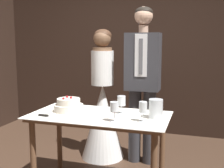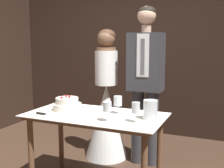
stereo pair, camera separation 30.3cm
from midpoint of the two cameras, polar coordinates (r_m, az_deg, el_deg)
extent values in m
cube|color=black|center=(4.62, 8.48, 7.86)|extent=(4.73, 0.12, 2.85)
cylinder|color=brown|center=(2.90, -13.18, -13.98)|extent=(0.06, 0.06, 0.74)
cylinder|color=brown|center=(3.30, -7.70, -11.01)|extent=(0.06, 0.06, 0.74)
cylinder|color=brown|center=(2.91, 12.68, -13.85)|extent=(0.06, 0.06, 0.74)
cube|color=brown|center=(2.71, -0.22, -6.71)|extent=(1.27, 0.64, 0.03)
cube|color=white|center=(2.71, -0.22, -6.29)|extent=(1.33, 0.70, 0.01)
cylinder|color=silver|center=(2.88, -6.13, -4.65)|extent=(0.29, 0.29, 0.07)
cylinder|color=silver|center=(2.87, -6.15, -3.40)|extent=(0.23, 0.23, 0.06)
sphere|color=red|center=(2.85, -5.67, -2.63)|extent=(0.02, 0.02, 0.02)
sphere|color=red|center=(2.91, -6.38, -2.44)|extent=(0.02, 0.02, 0.02)
sphere|color=red|center=(2.83, -7.23, -2.77)|extent=(0.02, 0.02, 0.02)
cube|color=silver|center=(2.63, -7.42, -6.67)|extent=(0.33, 0.03, 0.00)
cylinder|color=black|center=(2.75, -11.22, -5.92)|extent=(0.10, 0.02, 0.02)
cylinder|color=silver|center=(2.74, 4.37, -6.01)|extent=(0.08, 0.08, 0.00)
cylinder|color=silver|center=(2.73, 4.38, -5.21)|extent=(0.01, 0.01, 0.07)
cylinder|color=silver|center=(2.71, 4.40, -3.46)|extent=(0.08, 0.08, 0.09)
cylinder|color=silver|center=(2.46, 8.39, -7.75)|extent=(0.07, 0.07, 0.00)
cylinder|color=silver|center=(2.45, 8.41, -6.80)|extent=(0.01, 0.01, 0.08)
cylinder|color=silver|center=(2.43, 8.45, -4.81)|extent=(0.07, 0.07, 0.09)
cylinder|color=maroon|center=(2.44, 8.44, -5.45)|extent=(0.06, 0.06, 0.04)
cylinder|color=silver|center=(2.47, 2.55, -7.62)|extent=(0.07, 0.07, 0.00)
cylinder|color=silver|center=(2.46, 2.55, -6.57)|extent=(0.01, 0.01, 0.09)
cylinder|color=silver|center=(2.44, 2.57, -4.63)|extent=(0.08, 0.08, 0.08)
cylinder|color=maroon|center=(2.44, 2.56, -5.17)|extent=(0.06, 0.06, 0.03)
cylinder|color=silver|center=(2.56, 11.20, -5.21)|extent=(0.13, 0.13, 0.18)
cylinder|color=silver|center=(2.57, 11.17, -6.26)|extent=(0.06, 0.06, 0.08)
sphere|color=#F9CC4C|center=(2.56, 11.20, -5.14)|extent=(0.02, 0.02, 0.02)
cone|color=white|center=(3.60, 1.27, -7.57)|extent=(0.54, 0.54, 0.94)
cylinder|color=white|center=(3.48, 1.31, 3.28)|extent=(0.28, 0.28, 0.42)
cylinder|color=brown|center=(3.47, 1.32, 7.10)|extent=(0.24, 0.24, 0.04)
sphere|color=brown|center=(3.46, 1.33, 9.25)|extent=(0.22, 0.22, 0.22)
ellipsoid|color=#472D1E|center=(3.48, 1.44, 9.78)|extent=(0.22, 0.22, 0.16)
cylinder|color=#38383D|center=(3.48, 7.72, -8.58)|extent=(0.15, 0.15, 0.90)
cylinder|color=#38383D|center=(3.44, 10.67, -8.86)|extent=(0.15, 0.15, 0.90)
cube|color=#38383D|center=(3.31, 9.50, 4.40)|extent=(0.40, 0.24, 0.67)
cube|color=white|center=(3.19, 9.00, 5.72)|extent=(0.14, 0.01, 0.49)
cube|color=slate|center=(3.18, 8.96, 5.47)|extent=(0.04, 0.01, 0.40)
cylinder|color=#DBAD8E|center=(3.31, 9.67, 10.99)|extent=(0.11, 0.11, 0.09)
sphere|color=#DBAD8E|center=(3.32, 9.73, 13.57)|extent=(0.21, 0.21, 0.21)
ellipsoid|color=black|center=(3.34, 9.79, 14.19)|extent=(0.21, 0.21, 0.14)
camera|label=1|loc=(0.15, -87.14, 0.42)|focal=45.00mm
camera|label=2|loc=(0.15, 92.86, -0.42)|focal=45.00mm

